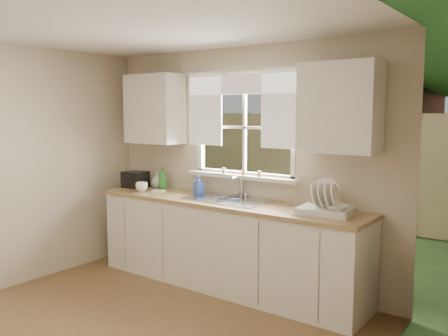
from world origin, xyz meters
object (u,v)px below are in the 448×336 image
Objects in this scene: soap_bottle_a at (163,178)px; black_appliance at (135,179)px; cup at (142,187)px; dish_rack at (325,206)px.

soap_bottle_a is 0.35m from black_appliance.
black_appliance is at bearing 156.49° from cup.
black_appliance is (-0.30, 0.18, 0.04)m from cup.
dish_rack is 2.21m from cup.
soap_bottle_a is at bearing 175.19° from dish_rack.
black_appliance is (-2.50, 0.05, 0.03)m from dish_rack.
dish_rack is 2.50m from black_appliance.
cup is (-2.20, -0.13, -0.02)m from dish_rack.
soap_bottle_a is (-2.17, 0.18, 0.06)m from dish_rack.
black_appliance reaches higher than cup.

